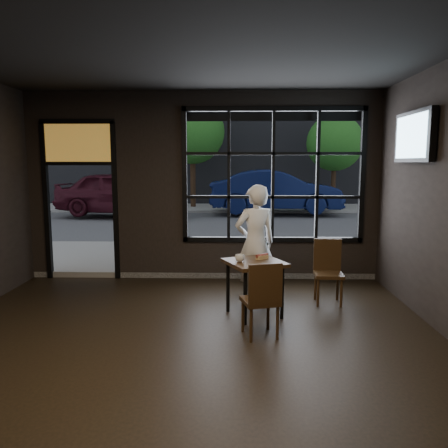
{
  "coord_description": "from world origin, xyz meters",
  "views": [
    {
      "loc": [
        0.54,
        -3.94,
        2.02
      ],
      "look_at": [
        0.4,
        2.2,
        1.15
      ],
      "focal_mm": 35.0,
      "sensor_mm": 36.0,
      "label": 1
    }
  ],
  "objects_px": {
    "chair_near": "(260,298)",
    "navy_car": "(275,191)",
    "cafe_table": "(254,288)",
    "man": "(255,243)"
  },
  "relations": [
    {
      "from": "cafe_table",
      "to": "man",
      "type": "relative_size",
      "value": 0.43
    },
    {
      "from": "man",
      "to": "navy_car",
      "type": "height_order",
      "value": "navy_car"
    },
    {
      "from": "chair_near",
      "to": "navy_car",
      "type": "distance_m",
      "value": 11.97
    },
    {
      "from": "cafe_table",
      "to": "navy_car",
      "type": "relative_size",
      "value": 0.15
    },
    {
      "from": "chair_near",
      "to": "man",
      "type": "distance_m",
      "value": 1.4
    },
    {
      "from": "cafe_table",
      "to": "navy_car",
      "type": "height_order",
      "value": "navy_car"
    },
    {
      "from": "cafe_table",
      "to": "man",
      "type": "bearing_deg",
      "value": 62.19
    },
    {
      "from": "chair_near",
      "to": "navy_car",
      "type": "height_order",
      "value": "navy_car"
    },
    {
      "from": "navy_car",
      "to": "man",
      "type": "bearing_deg",
      "value": 173.5
    },
    {
      "from": "man",
      "to": "navy_car",
      "type": "bearing_deg",
      "value": -117.06
    }
  ]
}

